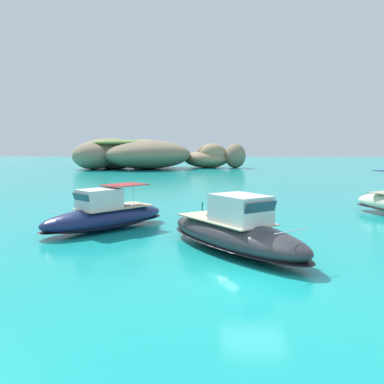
# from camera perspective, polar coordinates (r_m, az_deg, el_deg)

# --- Properties ---
(ground_plane) EXTENTS (400.00, 400.00, 0.00)m
(ground_plane) POSITION_cam_1_polar(r_m,az_deg,el_deg) (15.83, 8.96, -12.39)
(ground_plane) COLOR teal
(islet_large) EXTENTS (34.53, 29.42, 7.24)m
(islet_large) POSITION_cam_1_polar(r_m,az_deg,el_deg) (95.11, -8.98, 5.44)
(islet_large) COLOR #84755B
(islet_large) RESTS_ON ground
(islet_small) EXTENTS (17.85, 15.15, 6.01)m
(islet_small) POSITION_cam_1_polar(r_m,az_deg,el_deg) (98.42, 2.92, 5.04)
(islet_small) COLOR #9E8966
(islet_small) RESTS_ON ground
(motorboat_navy) EXTENTS (7.82, 8.15, 2.72)m
(motorboat_navy) POSITION_cam_1_polar(r_m,az_deg,el_deg) (25.05, -12.47, -3.38)
(motorboat_navy) COLOR navy
(motorboat_navy) RESTS_ON ground
(motorboat_charcoal) EXTENTS (7.97, 9.53, 2.84)m
(motorboat_charcoal) POSITION_cam_1_polar(r_m,az_deg,el_deg) (19.51, 6.15, -5.82)
(motorboat_charcoal) COLOR #2D2D33
(motorboat_charcoal) RESTS_ON ground
(channel_buoy) EXTENTS (0.56, 0.56, 1.48)m
(channel_buoy) POSITION_cam_1_polar(r_m,az_deg,el_deg) (26.57, 1.49, -3.82)
(channel_buoy) COLOR green
(channel_buoy) RESTS_ON ground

